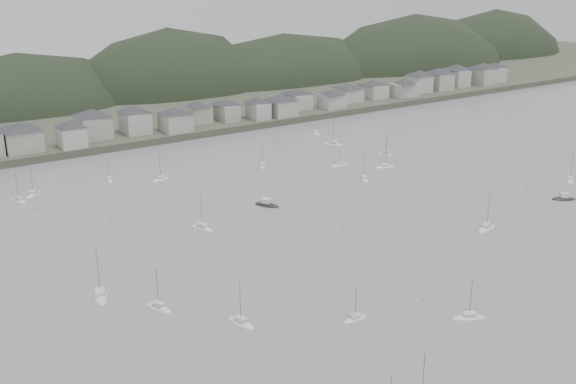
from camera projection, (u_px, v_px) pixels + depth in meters
ground at (475, 308)px, 150.70m from camera, size 900.00×900.00×0.00m
far_shore_land at (71, 94)px, 382.00m from camera, size 900.00×250.00×3.00m
forested_ridge at (97, 124)px, 368.59m from camera, size 851.55×103.94×102.57m
waterfront_town at (249, 105)px, 318.57m from camera, size 451.48×28.46×12.92m
sailboat_lead at (364, 179)px, 238.78m from camera, size 5.10×8.20×10.71m
moored_fleet at (306, 218)px, 203.11m from camera, size 248.69×176.89×13.20m
motor_launch_near at (564, 199)px, 218.92m from camera, size 8.05×6.68×3.87m
motor_launch_far at (267, 205)px, 213.53m from camera, size 6.86×8.92×4.02m
mooring_buoys at (324, 233)px, 191.76m from camera, size 158.40×127.31×0.70m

